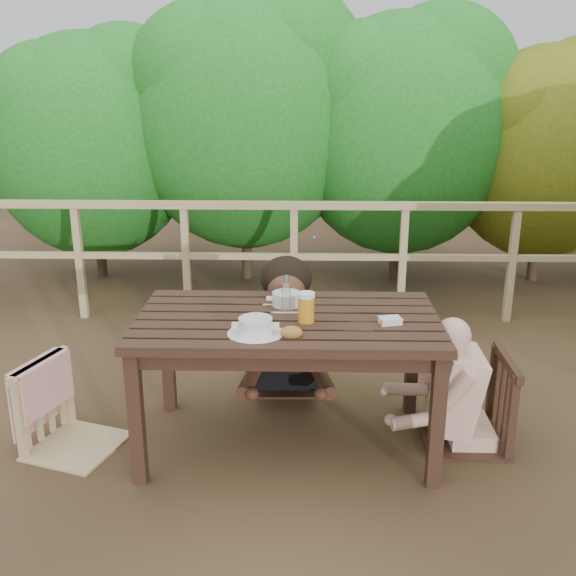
{
  "coord_description": "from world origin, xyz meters",
  "views": [
    {
      "loc": [
        0.08,
        -3.27,
        1.96
      ],
      "look_at": [
        0.0,
        0.05,
        0.9
      ],
      "focal_mm": 41.04,
      "sensor_mm": 36.0,
      "label": 1
    }
  ],
  "objects_px": {
    "diner_right": "(477,341)",
    "bread_roll": "(291,333)",
    "chair_far": "(286,321)",
    "woman": "(286,283)",
    "chair_right": "(469,362)",
    "soup_near": "(256,327)",
    "chair_left": "(69,371)",
    "table": "(288,383)",
    "beer_glass": "(306,309)",
    "bottle": "(286,295)",
    "butter_tub": "(390,322)",
    "soup_far": "(287,300)"
  },
  "relations": [
    {
      "from": "diner_right",
      "to": "butter_tub",
      "type": "relative_size",
      "value": 10.73
    },
    {
      "from": "chair_far",
      "to": "woman",
      "type": "distance_m",
      "value": 0.25
    },
    {
      "from": "table",
      "to": "chair_left",
      "type": "relative_size",
      "value": 1.73
    },
    {
      "from": "diner_right",
      "to": "bottle",
      "type": "relative_size",
      "value": 5.42
    },
    {
      "from": "soup_far",
      "to": "beer_glass",
      "type": "height_order",
      "value": "beer_glass"
    },
    {
      "from": "woman",
      "to": "soup_far",
      "type": "bearing_deg",
      "value": 90.09
    },
    {
      "from": "soup_far",
      "to": "beer_glass",
      "type": "relative_size",
      "value": 1.56
    },
    {
      "from": "chair_left",
      "to": "beer_glass",
      "type": "bearing_deg",
      "value": -71.43
    },
    {
      "from": "bread_roll",
      "to": "soup_far",
      "type": "bearing_deg",
      "value": 94.55
    },
    {
      "from": "chair_right",
      "to": "soup_near",
      "type": "distance_m",
      "value": 1.23
    },
    {
      "from": "table",
      "to": "diner_right",
      "type": "height_order",
      "value": "diner_right"
    },
    {
      "from": "table",
      "to": "soup_near",
      "type": "xyz_separation_m",
      "value": [
        -0.15,
        -0.24,
        0.42
      ]
    },
    {
      "from": "bread_roll",
      "to": "chair_far",
      "type": "bearing_deg",
      "value": 93.13
    },
    {
      "from": "table",
      "to": "bottle",
      "type": "bearing_deg",
      "value": 97.86
    },
    {
      "from": "chair_far",
      "to": "bottle",
      "type": "height_order",
      "value": "bottle"
    },
    {
      "from": "bread_roll",
      "to": "chair_left",
      "type": "bearing_deg",
      "value": 170.99
    },
    {
      "from": "table",
      "to": "chair_right",
      "type": "distance_m",
      "value": 1.0
    },
    {
      "from": "chair_far",
      "to": "bread_roll",
      "type": "height_order",
      "value": "chair_far"
    },
    {
      "from": "butter_tub",
      "to": "chair_left",
      "type": "bearing_deg",
      "value": 166.25
    },
    {
      "from": "diner_right",
      "to": "beer_glass",
      "type": "bearing_deg",
      "value": 98.96
    },
    {
      "from": "table",
      "to": "bread_roll",
      "type": "distance_m",
      "value": 0.49
    },
    {
      "from": "table",
      "to": "butter_tub",
      "type": "relative_size",
      "value": 14.29
    },
    {
      "from": "woman",
      "to": "beer_glass",
      "type": "xyz_separation_m",
      "value": [
        0.13,
        -0.83,
        0.12
      ]
    },
    {
      "from": "woman",
      "to": "diner_right",
      "type": "relative_size",
      "value": 1.18
    },
    {
      "from": "table",
      "to": "beer_glass",
      "type": "distance_m",
      "value": 0.47
    },
    {
      "from": "chair_right",
      "to": "woman",
      "type": "bearing_deg",
      "value": -123.23
    },
    {
      "from": "woman",
      "to": "butter_tub",
      "type": "xyz_separation_m",
      "value": [
        0.56,
        -0.85,
        0.06
      ]
    },
    {
      "from": "diner_right",
      "to": "bread_roll",
      "type": "xyz_separation_m",
      "value": [
        -1.0,
        -0.33,
        0.17
      ]
    },
    {
      "from": "chair_right",
      "to": "diner_right",
      "type": "height_order",
      "value": "diner_right"
    },
    {
      "from": "soup_near",
      "to": "butter_tub",
      "type": "height_order",
      "value": "soup_near"
    },
    {
      "from": "bread_roll",
      "to": "bottle",
      "type": "relative_size",
      "value": 0.5
    },
    {
      "from": "table",
      "to": "soup_far",
      "type": "xyz_separation_m",
      "value": [
        -0.01,
        0.18,
        0.42
      ]
    },
    {
      "from": "chair_right",
      "to": "soup_near",
      "type": "relative_size",
      "value": 3.39
    },
    {
      "from": "chair_right",
      "to": "soup_near",
      "type": "bearing_deg",
      "value": -74.55
    },
    {
      "from": "chair_right",
      "to": "beer_glass",
      "type": "relative_size",
      "value": 5.56
    },
    {
      "from": "beer_glass",
      "to": "butter_tub",
      "type": "height_order",
      "value": "beer_glass"
    },
    {
      "from": "chair_right",
      "to": "table",
      "type": "bearing_deg",
      "value": -85.72
    },
    {
      "from": "soup_near",
      "to": "bottle",
      "type": "relative_size",
      "value": 1.28
    },
    {
      "from": "woman",
      "to": "soup_far",
      "type": "xyz_separation_m",
      "value": [
        0.02,
        -0.57,
        0.08
      ]
    },
    {
      "from": "chair_left",
      "to": "chair_far",
      "type": "xyz_separation_m",
      "value": [
        1.14,
        0.82,
        -0.01
      ]
    },
    {
      "from": "beer_glass",
      "to": "bottle",
      "type": "distance_m",
      "value": 0.18
    },
    {
      "from": "chair_right",
      "to": "bread_roll",
      "type": "relative_size",
      "value": 8.66
    },
    {
      "from": "woman",
      "to": "bread_roll",
      "type": "distance_m",
      "value": 1.03
    },
    {
      "from": "bread_roll",
      "to": "table",
      "type": "bearing_deg",
      "value": 95.21
    },
    {
      "from": "woman",
      "to": "bottle",
      "type": "relative_size",
      "value": 6.38
    },
    {
      "from": "woman",
      "to": "soup_near",
      "type": "xyz_separation_m",
      "value": [
        -0.12,
        -0.99,
        0.08
      ]
    },
    {
      "from": "table",
      "to": "woman",
      "type": "distance_m",
      "value": 0.83
    },
    {
      "from": "bread_roll",
      "to": "beer_glass",
      "type": "height_order",
      "value": "beer_glass"
    },
    {
      "from": "bottle",
      "to": "chair_left",
      "type": "bearing_deg",
      "value": -172.53
    },
    {
      "from": "bread_roll",
      "to": "woman",
      "type": "bearing_deg",
      "value": 93.06
    }
  ]
}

